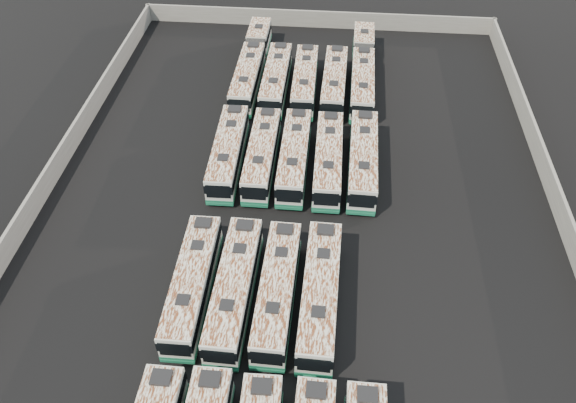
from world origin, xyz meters
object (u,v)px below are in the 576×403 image
object	(u,v)px
bus_midback_left	(262,154)
bus_midback_right	(328,159)
bus_midfront_right	(320,294)
bus_midback_far_left	(228,152)
bus_back_left	(276,79)
bus_back_far_right	(363,69)
bus_midfront_left	(235,288)
bus_midfront_far_left	(193,283)
bus_back_right	(334,82)
bus_midfront_center	(277,291)
bus_midback_far_right	(363,159)
bus_back_far_left	(252,64)
bus_midback_center	(294,156)
bus_back_center	(305,81)

from	to	relation	value
bus_midback_left	bus_midback_right	xyz separation A→B (m)	(6.14, -0.14, 0.01)
bus_midfront_right	bus_midback_far_left	xyz separation A→B (m)	(-9.29, 15.49, -0.03)
bus_back_left	bus_back_far_right	size ratio (longest dim) A/B	0.65
bus_midfront_left	bus_midback_far_left	xyz separation A→B (m)	(-3.10, 15.51, -0.02)
bus_midfront_far_left	bus_back_left	xyz separation A→B (m)	(3.10, 28.34, 0.02)
bus_midfront_left	bus_back_right	size ratio (longest dim) A/B	1.03
bus_midfront_center	bus_back_left	xyz separation A→B (m)	(-3.13, 28.44, 0.02)
bus_midfront_far_left	bus_midfront_right	size ratio (longest dim) A/B	0.97
bus_midfront_left	bus_midback_right	xyz separation A→B (m)	(6.19, 15.36, -0.04)
bus_midback_far_right	bus_back_far_right	distance (m)	16.00
bus_midfront_right	bus_back_far_right	world-z (taller)	bus_midfront_right
bus_midfront_far_left	bus_midback_far_right	distance (m)	19.79
bus_midback_far_right	bus_back_far_left	bearing A→B (deg)	129.13
bus_midfront_far_left	bus_back_left	distance (m)	28.51
bus_midback_center	bus_back_far_left	size ratio (longest dim) A/B	0.64
bus_midfront_right	bus_back_far_right	xyz separation A→B (m)	(3.22, 31.50, -0.06)
bus_midfront_center	bus_midback_far_left	distance (m)	16.65
bus_midback_center	bus_back_far_right	xyz separation A→B (m)	(6.36, 16.02, -0.01)
bus_midfront_center	bus_midback_far_right	size ratio (longest dim) A/B	0.97
bus_midfront_far_left	bus_back_right	distance (m)	29.93
bus_midback_center	bus_back_far_right	world-z (taller)	bus_midback_center
bus_midfront_left	bus_midback_right	bearing A→B (deg)	68.98
bus_midfront_far_left	bus_midback_left	bearing A→B (deg)	77.70
bus_midback_center	bus_back_far_left	world-z (taller)	same
bus_midfront_far_left	bus_midfront_center	size ratio (longest dim) A/B	1.00
bus_back_far_right	bus_midback_far_right	bearing A→B (deg)	-89.18
bus_midfront_left	bus_midfront_right	distance (m)	6.19
bus_midback_far_left	bus_back_far_right	distance (m)	20.32
bus_back_far_right	bus_back_far_left	bearing A→B (deg)	-179.12
bus_midfront_left	bus_midback_left	distance (m)	15.50
bus_back_far_left	bus_back_center	bearing A→B (deg)	-25.48
bus_midfront_left	bus_midfront_center	size ratio (longest dim) A/B	1.02
bus_midfront_far_left	bus_midback_far_right	xyz separation A→B (m)	(12.46, 15.37, 0.05)
bus_midfront_right	bus_back_far_left	size ratio (longest dim) A/B	0.66
bus_midfront_right	bus_back_left	bearing A→B (deg)	103.57
bus_midfront_far_left	bus_midback_right	distance (m)	17.83
bus_back_far_right	bus_midback_right	bearing A→B (deg)	-100.17
bus_midfront_center	bus_back_far_left	xyz separation A→B (m)	(-6.24, 31.51, 0.00)
bus_midfront_right	bus_back_center	distance (m)	28.68
bus_midback_left	bus_midback_center	bearing A→B (deg)	-0.01
bus_back_right	bus_midback_right	bearing A→B (deg)	-89.25
bus_midfront_far_left	bus_midfront_center	world-z (taller)	bus_midfront_far_left
bus_midback_far_right	bus_back_left	xyz separation A→B (m)	(-9.37, 12.97, -0.03)
bus_midback_far_right	bus_back_center	distance (m)	14.42
bus_back_far_right	bus_midback_left	bearing A→B (deg)	-119.19
bus_midback_far_left	bus_back_far_left	distance (m)	16.06
bus_midfront_far_left	bus_back_center	size ratio (longest dim) A/B	1.01
bus_midback_far_right	bus_back_far_left	size ratio (longest dim) A/B	0.66
bus_midfront_left	bus_midback_center	size ratio (longest dim) A/B	1.02
bus_midback_far_left	bus_back_left	distance (m)	13.34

